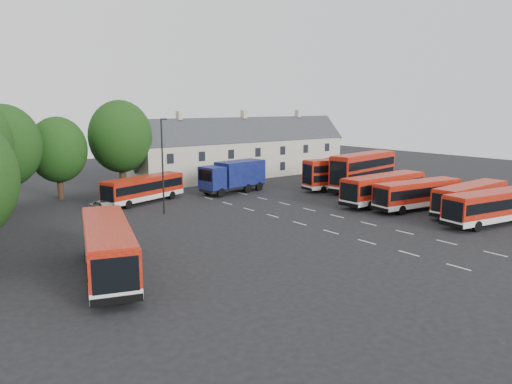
{
  "coord_description": "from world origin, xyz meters",
  "views": [
    {
      "loc": [
        -30.83,
        -31.43,
        10.95
      ],
      "look_at": [
        -0.55,
        8.0,
        2.2
      ],
      "focal_mm": 35.0,
      "sensor_mm": 36.0,
      "label": 1
    }
  ],
  "objects_px": {
    "bus_row_a": "(493,205)",
    "box_truck": "(234,175)",
    "lamppost": "(163,164)",
    "bus_dd_south": "(363,169)",
    "bus_west": "(108,245)",
    "silver_car": "(105,208)"
  },
  "relations": [
    {
      "from": "bus_dd_south",
      "to": "lamppost",
      "type": "distance_m",
      "value": 27.08
    },
    {
      "from": "bus_dd_south",
      "to": "bus_row_a",
      "type": "bearing_deg",
      "value": -114.07
    },
    {
      "from": "bus_row_a",
      "to": "bus_west",
      "type": "relative_size",
      "value": 0.9
    },
    {
      "from": "bus_row_a",
      "to": "bus_dd_south",
      "type": "distance_m",
      "value": 20.19
    },
    {
      "from": "bus_west",
      "to": "bus_row_a",
      "type": "bearing_deg",
      "value": -85.91
    },
    {
      "from": "bus_west",
      "to": "box_truck",
      "type": "distance_m",
      "value": 31.72
    },
    {
      "from": "bus_row_a",
      "to": "bus_dd_south",
      "type": "bearing_deg",
      "value": 84.11
    },
    {
      "from": "bus_dd_south",
      "to": "box_truck",
      "type": "height_order",
      "value": "bus_dd_south"
    },
    {
      "from": "bus_row_a",
      "to": "lamppost",
      "type": "relative_size",
      "value": 1.17
    },
    {
      "from": "bus_row_a",
      "to": "lamppost",
      "type": "bearing_deg",
      "value": 142.48
    },
    {
      "from": "box_truck",
      "to": "silver_car",
      "type": "distance_m",
      "value": 17.82
    },
    {
      "from": "box_truck",
      "to": "bus_west",
      "type": "bearing_deg",
      "value": -147.83
    },
    {
      "from": "bus_west",
      "to": "lamppost",
      "type": "bearing_deg",
      "value": -20.79
    },
    {
      "from": "box_truck",
      "to": "lamppost",
      "type": "distance_m",
      "value": 14.35
    },
    {
      "from": "bus_row_a",
      "to": "silver_car",
      "type": "xyz_separation_m",
      "value": [
        -26.77,
        25.94,
        -1.15
      ]
    },
    {
      "from": "bus_dd_south",
      "to": "box_truck",
      "type": "relative_size",
      "value": 1.29
    },
    {
      "from": "bus_west",
      "to": "lamppost",
      "type": "relative_size",
      "value": 1.3
    },
    {
      "from": "bus_dd_south",
      "to": "box_truck",
      "type": "bearing_deg",
      "value": 137.94
    },
    {
      "from": "bus_dd_south",
      "to": "bus_west",
      "type": "height_order",
      "value": "bus_dd_south"
    },
    {
      "from": "bus_row_a",
      "to": "box_truck",
      "type": "height_order",
      "value": "box_truck"
    },
    {
      "from": "bus_west",
      "to": "silver_car",
      "type": "bearing_deg",
      "value": -2.71
    },
    {
      "from": "lamppost",
      "to": "bus_dd_south",
      "type": "bearing_deg",
      "value": -6.15
    }
  ]
}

